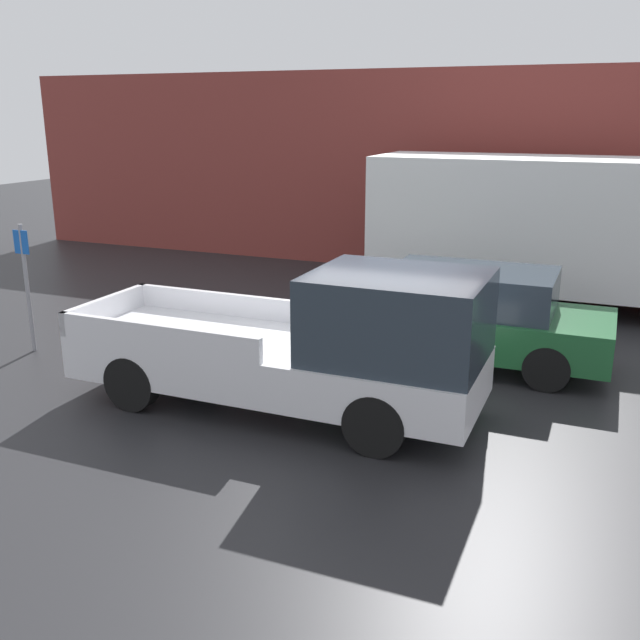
# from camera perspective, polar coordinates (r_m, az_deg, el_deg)

# --- Properties ---
(ground_plane) EXTENTS (60.00, 60.00, 0.00)m
(ground_plane) POSITION_cam_1_polar(r_m,az_deg,el_deg) (10.19, 4.10, -7.09)
(ground_plane) COLOR #232326
(building_wall) EXTENTS (28.00, 0.15, 5.08)m
(building_wall) POSITION_cam_1_polar(r_m,az_deg,el_deg) (18.40, 13.73, 11.22)
(building_wall) COLOR brown
(building_wall) RESTS_ON ground
(pickup_truck) EXTENTS (5.78, 1.95, 2.09)m
(pickup_truck) POSITION_cam_1_polar(r_m,az_deg,el_deg) (9.67, -0.56, -2.14)
(pickup_truck) COLOR silver
(pickup_truck) RESTS_ON ground
(car) EXTENTS (4.75, 1.89, 1.59)m
(car) POSITION_cam_1_polar(r_m,az_deg,el_deg) (12.03, 11.51, 0.41)
(car) COLOR #1E592D
(car) RESTS_ON ground
(delivery_truck) EXTENTS (8.25, 2.46, 3.13)m
(delivery_truck) POSITION_cam_1_polar(r_m,az_deg,el_deg) (15.92, 18.29, 7.04)
(delivery_truck) COLOR white
(delivery_truck) RESTS_ON ground
(parking_sign) EXTENTS (0.30, 0.07, 2.24)m
(parking_sign) POSITION_cam_1_polar(r_m,az_deg,el_deg) (13.18, -22.44, 2.92)
(parking_sign) COLOR gray
(parking_sign) RESTS_ON ground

